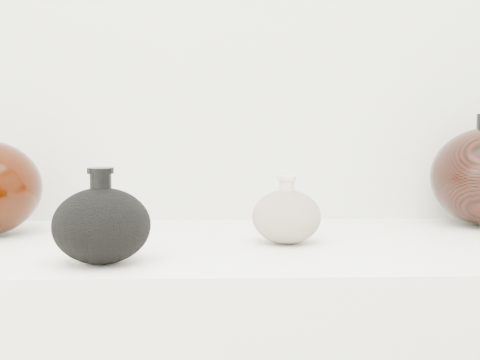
{
  "coord_description": "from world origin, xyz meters",
  "views": [
    {
      "loc": [
        0.0,
        -0.12,
        1.1
      ],
      "look_at": [
        0.04,
        0.92,
        1.0
      ],
      "focal_mm": 50.0,
      "sensor_mm": 36.0,
      "label": 1
    }
  ],
  "objects": [
    {
      "name": "black_gourd_vase",
      "position": [
        -0.16,
        0.79,
        0.95
      ],
      "size": [
        0.16,
        0.16,
        0.13
      ],
      "color": "black",
      "rests_on": "display_counter"
    },
    {
      "name": "cream_gourd_vase",
      "position": [
        0.12,
        0.94,
        0.94
      ],
      "size": [
        0.13,
        0.13,
        0.11
      ],
      "color": "#C8B298",
      "rests_on": "display_counter"
    }
  ]
}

